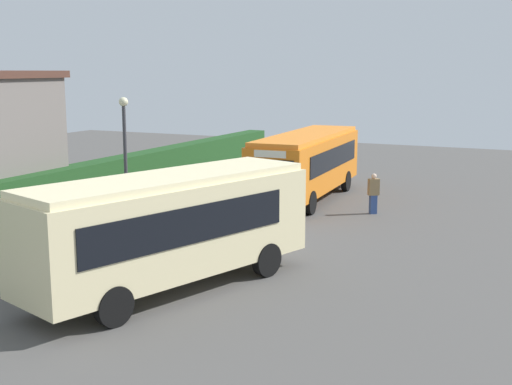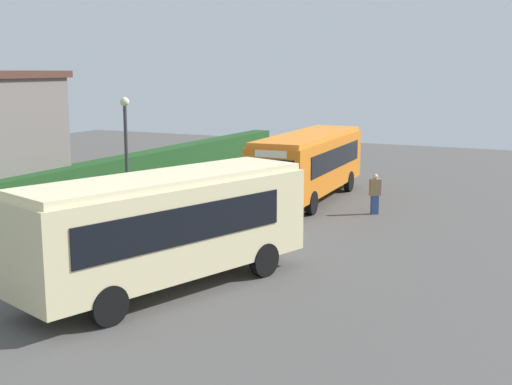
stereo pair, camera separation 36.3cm
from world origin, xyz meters
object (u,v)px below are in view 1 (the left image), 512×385
object	(u,v)px
bus_orange	(307,162)
traffic_cone	(234,227)
person_right	(373,193)
lamppost	(125,143)
bus_cream	(171,224)
person_center	(250,187)
person_left	(33,257)

from	to	relation	value
bus_orange	traffic_cone	bearing A→B (deg)	-2.98
person_right	lamppost	size ratio (longest dim) A/B	0.35
bus_cream	traffic_cone	bearing A→B (deg)	29.18
person_center	person_right	distance (m)	5.36
bus_cream	bus_orange	size ratio (longest dim) A/B	0.93
person_center	person_right	size ratio (longest dim) A/B	1.03
person_left	lamppost	bearing A→B (deg)	-14.32
bus_orange	person_right	bearing A→B (deg)	62.92
bus_cream	person_left	distance (m)	3.96
bus_orange	person_center	bearing A→B (deg)	-35.92
bus_cream	person_center	xyz separation A→B (m)	(11.02, 2.90, -0.93)
person_left	person_center	size ratio (longest dim) A/B	0.97
person_center	traffic_cone	distance (m)	5.17
person_right	traffic_cone	size ratio (longest dim) A/B	2.84
person_left	person_right	bearing A→B (deg)	-55.92
person_left	traffic_cone	bearing A→B (deg)	-49.11
bus_orange	traffic_cone	xyz separation A→B (m)	(-7.43, -0.02, -1.48)
bus_cream	bus_orange	world-z (taller)	bus_cream
bus_cream	bus_orange	xyz separation A→B (m)	(13.61, 1.24, -0.06)
bus_orange	person_right	distance (m)	4.04
bus_orange	lamppost	distance (m)	8.78
person_left	person_right	distance (m)	14.74
bus_orange	lamppost	xyz separation A→B (m)	(-7.18, 4.87, 1.34)
person_right	traffic_cone	bearing A→B (deg)	113.12
bus_orange	person_left	world-z (taller)	bus_orange
bus_orange	person_center	distance (m)	3.20
person_center	bus_cream	bearing A→B (deg)	-167.99
bus_cream	person_left	bearing A→B (deg)	130.88
bus_orange	person_left	xyz separation A→B (m)	(-15.10, 2.31, -0.89)
person_right	lamppost	bearing A→B (deg)	88.07
bus_orange	person_left	bearing A→B (deg)	-11.78
bus_orange	person_center	size ratio (longest dim) A/B	5.56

